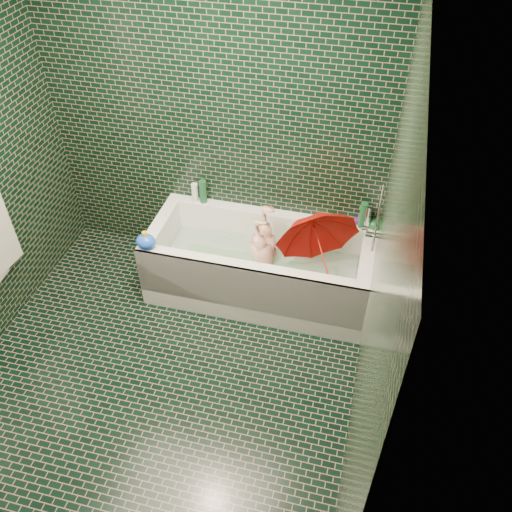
% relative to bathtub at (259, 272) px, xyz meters
% --- Properties ---
extents(floor, '(2.80, 2.80, 0.00)m').
position_rel_bathtub_xyz_m(floor, '(-0.45, -1.01, -0.21)').
color(floor, black).
rests_on(floor, ground).
extents(wall_back, '(2.80, 0.00, 2.80)m').
position_rel_bathtub_xyz_m(wall_back, '(-0.45, 0.39, 1.04)').
color(wall_back, black).
rests_on(wall_back, floor).
extents(wall_right, '(0.00, 2.80, 2.80)m').
position_rel_bathtub_xyz_m(wall_right, '(0.85, -1.01, 1.04)').
color(wall_right, black).
rests_on(wall_right, floor).
extents(bathtub, '(1.70, 0.75, 0.55)m').
position_rel_bathtub_xyz_m(bathtub, '(0.00, 0.00, 0.00)').
color(bathtub, white).
rests_on(bathtub, floor).
extents(bath_mat, '(1.35, 0.47, 0.01)m').
position_rel_bathtub_xyz_m(bath_mat, '(0.00, 0.02, -0.06)').
color(bath_mat, green).
rests_on(bath_mat, bathtub).
extents(water, '(1.48, 0.53, 0.00)m').
position_rel_bathtub_xyz_m(water, '(0.00, 0.02, 0.09)').
color(water, silver).
rests_on(water, bathtub).
extents(faucet, '(0.18, 0.19, 0.55)m').
position_rel_bathtub_xyz_m(faucet, '(0.81, 0.01, 0.56)').
color(faucet, silver).
rests_on(faucet, wall_right).
extents(child, '(0.97, 0.49, 0.25)m').
position_rel_bathtub_xyz_m(child, '(0.04, 0.01, 0.10)').
color(child, '#E0A28C').
rests_on(child, bathtub).
extents(umbrella, '(0.89, 0.91, 0.89)m').
position_rel_bathtub_xyz_m(umbrella, '(0.47, -0.04, 0.37)').
color(umbrella, red).
rests_on(umbrella, bathtub).
extents(soap_bottle_a, '(0.14, 0.14, 0.27)m').
position_rel_bathtub_xyz_m(soap_bottle_a, '(0.80, 0.35, 0.34)').
color(soap_bottle_a, white).
rests_on(soap_bottle_a, bathtub).
extents(soap_bottle_b, '(0.10, 0.10, 0.17)m').
position_rel_bathtub_xyz_m(soap_bottle_b, '(0.71, 0.35, 0.34)').
color(soap_bottle_b, '#541D70').
rests_on(soap_bottle_b, bathtub).
extents(soap_bottle_c, '(0.17, 0.17, 0.17)m').
position_rel_bathtub_xyz_m(soap_bottle_c, '(0.79, 0.32, 0.34)').
color(soap_bottle_c, '#154A25').
rests_on(soap_bottle_c, bathtub).
extents(bottle_right_tall, '(0.06, 0.06, 0.21)m').
position_rel_bathtub_xyz_m(bottle_right_tall, '(0.72, 0.34, 0.44)').
color(bottle_right_tall, '#154A25').
rests_on(bottle_right_tall, bathtub).
extents(bottle_right_pump, '(0.07, 0.07, 0.19)m').
position_rel_bathtub_xyz_m(bottle_right_pump, '(0.76, 0.33, 0.44)').
color(bottle_right_pump, silver).
rests_on(bottle_right_pump, bathtub).
extents(bottle_left_tall, '(0.07, 0.07, 0.19)m').
position_rel_bathtub_xyz_m(bottle_left_tall, '(-0.55, 0.35, 0.44)').
color(bottle_left_tall, '#154A25').
rests_on(bottle_left_tall, bathtub).
extents(bottle_left_short, '(0.07, 0.07, 0.16)m').
position_rel_bathtub_xyz_m(bottle_left_short, '(-0.62, 0.34, 0.42)').
color(bottle_left_short, white).
rests_on(bottle_left_short, bathtub).
extents(rubber_duck, '(0.11, 0.08, 0.08)m').
position_rel_bathtub_xyz_m(rubber_duck, '(0.49, 0.33, 0.38)').
color(rubber_duck, orange).
rests_on(rubber_duck, bathtub).
extents(bath_toy, '(0.17, 0.16, 0.14)m').
position_rel_bathtub_xyz_m(bath_toy, '(-0.77, -0.31, 0.40)').
color(bath_toy, blue).
rests_on(bath_toy, bathtub).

